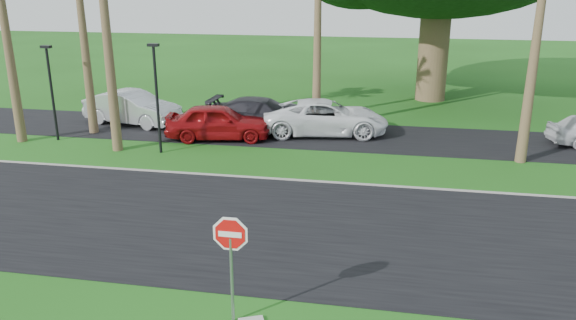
{
  "coord_description": "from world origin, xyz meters",
  "views": [
    {
      "loc": [
        3.63,
        -13.23,
        7.18
      ],
      "look_at": [
        0.6,
        3.02,
        1.8
      ],
      "focal_mm": 35.0,
      "sensor_mm": 36.0,
      "label": 1
    }
  ],
  "objects_px": {
    "stop_sign_near": "(231,248)",
    "car_minivan": "(326,118)",
    "car_silver": "(133,108)",
    "car_dark": "(264,115)",
    "car_red": "(218,122)"
  },
  "relations": [
    {
      "from": "stop_sign_near",
      "to": "car_minivan",
      "type": "xyz_separation_m",
      "value": [
        0.13,
        15.76,
        -0.95
      ]
    },
    {
      "from": "stop_sign_near",
      "to": "car_red",
      "type": "relative_size",
      "value": 0.54
    },
    {
      "from": "car_red",
      "to": "car_minivan",
      "type": "height_order",
      "value": "car_minivan"
    },
    {
      "from": "car_silver",
      "to": "car_minivan",
      "type": "height_order",
      "value": "car_silver"
    },
    {
      "from": "car_red",
      "to": "car_dark",
      "type": "height_order",
      "value": "car_red"
    },
    {
      "from": "car_dark",
      "to": "car_minivan",
      "type": "distance_m",
      "value": 3.1
    },
    {
      "from": "car_silver",
      "to": "car_minivan",
      "type": "bearing_deg",
      "value": -77.78
    },
    {
      "from": "car_red",
      "to": "car_silver",
      "type": "bearing_deg",
      "value": 59.28
    },
    {
      "from": "stop_sign_near",
      "to": "car_minivan",
      "type": "distance_m",
      "value": 15.78
    },
    {
      "from": "stop_sign_near",
      "to": "car_silver",
      "type": "height_order",
      "value": "stop_sign_near"
    },
    {
      "from": "stop_sign_near",
      "to": "car_minivan",
      "type": "relative_size",
      "value": 0.44
    },
    {
      "from": "car_silver",
      "to": "car_red",
      "type": "distance_m",
      "value": 5.5
    },
    {
      "from": "stop_sign_near",
      "to": "car_minivan",
      "type": "bearing_deg",
      "value": 89.51
    },
    {
      "from": "stop_sign_near",
      "to": "car_dark",
      "type": "bearing_deg",
      "value": 100.52
    },
    {
      "from": "car_dark",
      "to": "car_minivan",
      "type": "relative_size",
      "value": 0.91
    }
  ]
}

